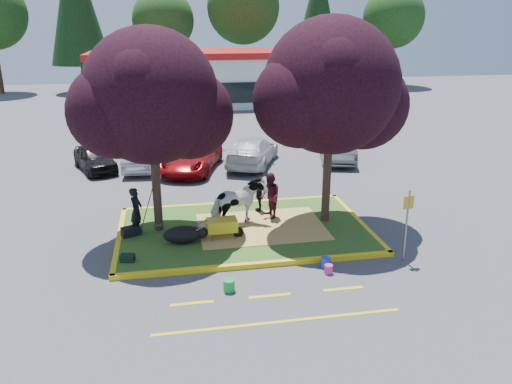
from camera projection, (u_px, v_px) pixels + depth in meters
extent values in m
plane|color=#424244|center=(244.00, 232.00, 16.80)|extent=(90.00, 90.00, 0.00)
cube|color=#2D4F18|center=(244.00, 230.00, 16.78)|extent=(8.00, 5.00, 0.15)
cube|color=yellow|center=(258.00, 265.00, 14.38)|extent=(8.30, 0.16, 0.15)
cube|color=yellow|center=(233.00, 204.00, 19.18)|extent=(8.30, 0.16, 0.15)
cube|color=yellow|center=(119.00, 239.00, 16.08)|extent=(0.16, 5.30, 0.15)
cube|color=yellow|center=(359.00, 222.00, 17.48)|extent=(0.16, 5.30, 0.15)
cube|color=tan|center=(261.00, 227.00, 16.86)|extent=(4.20, 3.00, 0.01)
cylinder|color=black|center=(156.00, 179.00, 16.08)|extent=(0.28, 0.28, 3.53)
sphere|color=black|center=(150.00, 96.00, 15.22)|extent=(4.20, 4.20, 4.20)
sphere|color=black|center=(189.00, 114.00, 15.80)|extent=(2.86, 2.86, 2.86)
sphere|color=black|center=(115.00, 111.00, 14.88)|extent=(2.86, 2.86, 2.86)
cylinder|color=black|center=(327.00, 169.00, 16.84)|extent=(0.28, 0.28, 3.70)
sphere|color=black|center=(331.00, 86.00, 15.94)|extent=(4.40, 4.40, 4.40)
sphere|color=black|center=(363.00, 105.00, 16.54)|extent=(2.99, 2.99, 2.99)
sphere|color=black|center=(300.00, 101.00, 15.60)|extent=(2.99, 2.99, 2.99)
cube|color=yellow|center=(192.00, 303.00, 12.55)|extent=(1.10, 0.12, 0.01)
cube|color=yellow|center=(270.00, 296.00, 12.90)|extent=(1.10, 0.12, 0.01)
cube|color=yellow|center=(343.00, 289.00, 13.24)|extent=(1.10, 0.12, 0.01)
cube|color=yellow|center=(280.00, 322.00, 11.78)|extent=(6.00, 0.10, 0.01)
cube|color=silver|center=(215.00, 80.00, 42.54)|extent=(20.00, 8.00, 4.00)
cube|color=#AB1412|center=(214.00, 54.00, 41.84)|extent=(20.40, 8.40, 0.50)
cube|color=black|center=(221.00, 93.00, 38.97)|extent=(19.00, 0.10, 1.60)
cylinder|color=black|center=(0.00, 76.00, 48.53)|extent=(0.44, 0.44, 3.36)
cylinder|color=black|center=(84.00, 72.00, 48.87)|extent=(0.44, 0.44, 3.92)
cylinder|color=black|center=(166.00, 74.00, 51.77)|extent=(0.44, 0.44, 3.08)
sphere|color=#143811|center=(163.00, 20.00, 50.06)|extent=(6.16, 6.16, 6.16)
cylinder|color=black|center=(244.00, 71.00, 52.12)|extent=(0.44, 0.44, 3.64)
sphere|color=#143811|center=(243.00, 7.00, 50.10)|extent=(7.28, 7.28, 7.28)
cylinder|color=black|center=(316.00, 70.00, 53.98)|extent=(0.44, 0.44, 3.50)
cone|color=black|center=(318.00, 11.00, 52.03)|extent=(5.00, 5.00, 10.62)
cylinder|color=black|center=(389.00, 71.00, 54.46)|extent=(0.44, 0.44, 3.22)
sphere|color=#143811|center=(393.00, 17.00, 52.67)|extent=(6.44, 6.44, 6.44)
imported|color=silver|center=(238.00, 203.00, 16.68)|extent=(2.09, 1.58, 1.61)
ellipsoid|color=black|center=(183.00, 234.00, 15.58)|extent=(1.31, 0.86, 0.53)
imported|color=black|center=(136.00, 211.00, 16.14)|extent=(0.52, 0.65, 1.54)
imported|color=#42131E|center=(270.00, 196.00, 17.37)|extent=(0.78, 0.91, 1.62)
imported|color=black|center=(259.00, 196.00, 18.07)|extent=(0.37, 0.72, 1.19)
cylinder|color=black|center=(238.00, 232.00, 15.99)|extent=(0.35, 0.08, 0.34)
cylinder|color=slate|center=(212.00, 238.00, 15.67)|extent=(0.04, 0.04, 0.25)
cylinder|color=slate|center=(211.00, 233.00, 16.06)|extent=(0.04, 0.04, 0.25)
cube|color=gold|center=(222.00, 225.00, 15.81)|extent=(0.97, 0.60, 0.38)
cylinder|color=slate|center=(200.00, 229.00, 15.49)|extent=(0.62, 0.06, 0.32)
cylinder|color=slate|center=(199.00, 224.00, 15.88)|extent=(0.62, 0.06, 0.32)
cube|color=black|center=(131.00, 231.00, 16.12)|extent=(0.66, 0.51, 0.30)
cube|color=black|center=(127.00, 258.00, 14.40)|extent=(0.44, 0.32, 0.21)
cylinder|color=slate|center=(406.00, 227.00, 14.44)|extent=(0.06, 0.06, 2.20)
cube|color=gold|center=(409.00, 202.00, 14.19)|extent=(0.31, 0.05, 0.40)
cylinder|color=green|center=(229.00, 286.00, 13.08)|extent=(0.39, 0.39, 0.33)
cylinder|color=#DB3089|center=(329.00, 269.00, 14.01)|extent=(0.28, 0.28, 0.26)
cylinder|color=blue|center=(326.00, 263.00, 14.35)|extent=(0.31, 0.31, 0.30)
imported|color=black|center=(95.00, 158.00, 23.60)|extent=(2.62, 3.83, 1.21)
imported|color=#94969B|center=(140.00, 157.00, 23.80)|extent=(1.59, 3.79, 1.22)
imported|color=maroon|center=(191.00, 157.00, 23.57)|extent=(3.56, 5.18, 1.32)
imported|color=silver|center=(252.00, 151.00, 24.52)|extent=(3.61, 5.08, 1.37)
imported|color=#4F5156|center=(337.00, 145.00, 25.42)|extent=(2.69, 4.90, 1.53)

